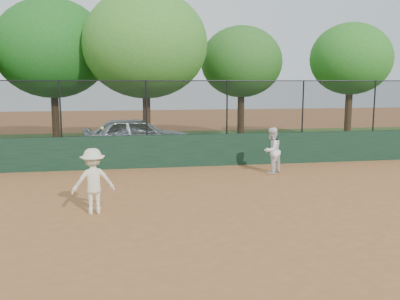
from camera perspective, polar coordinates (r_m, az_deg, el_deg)
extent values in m
plane|color=#A86536|center=(10.80, -2.16, -8.18)|extent=(80.00, 80.00, 0.00)
cube|color=#193723|center=(16.49, -5.05, -0.16)|extent=(26.00, 0.20, 1.20)
cube|color=#2B4917|center=(22.50, -6.38, 0.66)|extent=(36.00, 12.00, 0.01)
imported|color=#B9BEC4|center=(19.78, -8.04, 1.88)|extent=(4.85, 2.20, 1.62)
imported|color=white|center=(15.50, 9.16, -0.08)|extent=(0.98, 0.95, 1.59)
imported|color=#EAE7C6|center=(10.94, -13.51, -3.91)|extent=(1.11, 0.77, 1.58)
sphere|color=#E0ED34|center=(10.43, -12.41, 2.75)|extent=(0.07, 0.07, 0.07)
cube|color=black|center=(16.32, -5.12, 5.40)|extent=(26.00, 0.02, 2.00)
cylinder|color=black|center=(16.29, -5.17, 8.84)|extent=(26.00, 0.04, 0.04)
cylinder|color=black|center=(16.39, -17.45, 5.05)|extent=(0.06, 0.06, 2.00)
cylinder|color=black|center=(16.29, -6.88, 5.36)|extent=(0.06, 0.06, 2.00)
cylinder|color=black|center=(16.72, 3.48, 5.49)|extent=(0.06, 0.06, 2.00)
cylinder|color=black|center=(17.67, 13.03, 5.46)|extent=(0.06, 0.06, 2.00)
cylinder|color=black|center=(19.04, 21.40, 5.30)|extent=(0.06, 0.06, 2.00)
cylinder|color=#3C2714|center=(22.90, -17.99, 3.70)|extent=(0.36, 0.36, 2.60)
ellipsoid|color=#1B5919|center=(22.88, -18.40, 12.22)|extent=(5.45, 4.95, 4.71)
cylinder|color=#462F19|center=(20.89, -6.82, 3.66)|extent=(0.36, 0.36, 2.63)
ellipsoid|color=#3C7A27|center=(20.88, -7.00, 13.29)|extent=(5.68, 5.16, 4.91)
cylinder|color=#3D2714|center=(24.05, 5.24, 4.20)|extent=(0.36, 0.36, 2.51)
ellipsoid|color=#2A5D1E|center=(24.00, 5.34, 11.18)|extent=(4.32, 3.93, 3.73)
cylinder|color=#4B311A|center=(24.21, 18.42, 4.01)|extent=(0.36, 0.36, 2.67)
ellipsoid|color=#286C1F|center=(24.17, 18.76, 10.99)|extent=(4.17, 3.79, 3.60)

